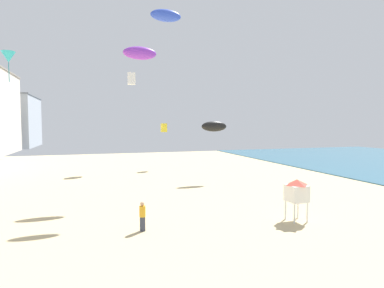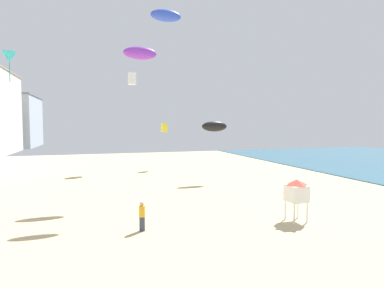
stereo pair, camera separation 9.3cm
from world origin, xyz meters
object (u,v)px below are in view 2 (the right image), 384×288
object	(u,v)px
kite_cyan_delta	(9,57)
kite_blue_parafoil	(166,16)
lifeguard_stand	(296,191)
kite_white_box	(132,79)
kite_black_parafoil	(214,126)
kite_yellow_box	(164,128)
kite_flyer	(142,215)
kite_purple_parafoil	(140,53)

from	to	relation	value
kite_cyan_delta	kite_blue_parafoil	bearing A→B (deg)	-40.39
lifeguard_stand	kite_white_box	distance (m)	28.35
kite_cyan_delta	kite_black_parafoil	size ratio (longest dim) A/B	1.10
kite_yellow_box	kite_black_parafoil	bearing A→B (deg)	-73.72
lifeguard_stand	kite_yellow_box	distance (m)	24.91
kite_flyer	kite_black_parafoil	size ratio (longest dim) A/B	0.60
lifeguard_stand	kite_white_box	world-z (taller)	kite_white_box
kite_cyan_delta	kite_flyer	bearing A→B (deg)	-60.56
kite_yellow_box	kite_white_box	xyz separation A→B (m)	(-4.06, 1.12, 6.43)
kite_white_box	kite_flyer	bearing A→B (deg)	-95.33
kite_flyer	kite_yellow_box	bearing A→B (deg)	117.70
kite_black_parafoil	kite_blue_parafoil	bearing A→B (deg)	-137.08
kite_blue_parafoil	kite_purple_parafoil	xyz separation A→B (m)	(-1.72, 2.20, -2.49)
kite_purple_parafoil	kite_white_box	bearing A→B (deg)	86.15
kite_white_box	kite_cyan_delta	size ratio (longest dim) A/B	0.50
kite_white_box	kite_black_parafoil	world-z (taller)	kite_white_box
kite_blue_parafoil	kite_purple_parafoil	world-z (taller)	kite_blue_parafoil
kite_yellow_box	kite_blue_parafoil	xyz separation A→B (m)	(-3.37, -16.35, 8.80)
kite_purple_parafoil	kite_cyan_delta	xyz separation A→B (m)	(-11.76, 9.27, 0.84)
kite_blue_parafoil	kite_white_box	size ratio (longest dim) A/B	1.60
kite_blue_parafoil	kite_cyan_delta	world-z (taller)	kite_blue_parafoil
kite_blue_parafoil	kite_purple_parafoil	distance (m)	3.74
kite_blue_parafoil	kite_cyan_delta	bearing A→B (deg)	139.61
kite_yellow_box	kite_white_box	world-z (taller)	kite_white_box
kite_blue_parafoil	kite_cyan_delta	size ratio (longest dim) A/B	0.80
kite_black_parafoil	lifeguard_stand	bearing A→B (deg)	-90.85
kite_purple_parafoil	kite_blue_parafoil	bearing A→B (deg)	-52.01
kite_flyer	kite_purple_parafoil	size ratio (longest dim) A/B	0.59
kite_yellow_box	kite_purple_parafoil	distance (m)	16.31
kite_black_parafoil	kite_cyan_delta	bearing A→B (deg)	164.52
kite_white_box	kite_purple_parafoil	size ratio (longest dim) A/B	0.54
kite_flyer	kite_black_parafoil	distance (m)	16.79
kite_purple_parafoil	kite_black_parafoil	xyz separation A→B (m)	(8.12, 3.76, -6.09)
lifeguard_stand	kite_yellow_box	xyz separation A→B (m)	(-2.83, 24.49, 3.61)
lifeguard_stand	kite_cyan_delta	xyz separation A→B (m)	(-19.68, 19.60, 10.76)
kite_flyer	kite_yellow_box	size ratio (longest dim) A/B	1.43
kite_purple_parafoil	kite_black_parafoil	world-z (taller)	kite_purple_parafoil
kite_flyer	lifeguard_stand	bearing A→B (deg)	36.58
kite_yellow_box	kite_black_parafoil	distance (m)	10.83
kite_yellow_box	kite_white_box	size ratio (longest dim) A/B	0.76
kite_white_box	kite_blue_parafoil	bearing A→B (deg)	-87.75
kite_yellow_box	kite_cyan_delta	distance (m)	18.94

